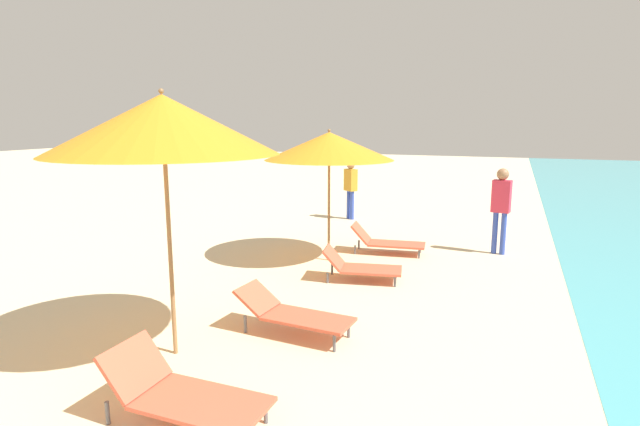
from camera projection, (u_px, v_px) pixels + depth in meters
umbrella_second at (163, 125)px, 5.54m from camera, size 2.57×2.57×3.10m
lounger_second_shoreside at (292, 313)px, 6.52m from camera, size 1.59×0.67×0.58m
lounger_second_inland at (182, 392)px, 4.60m from camera, size 1.53×0.67×0.68m
umbrella_farthest at (329, 146)px, 9.63m from camera, size 2.50×2.50×2.59m
lounger_farthest_shoreside at (386, 241)px, 10.51m from camera, size 1.57×0.74×0.61m
lounger_farthest_inland at (360, 266)px, 8.73m from camera, size 1.43×0.84×0.57m
person_walking_near at (501, 202)px, 10.31m from camera, size 0.39×0.28×1.79m
person_walking_mid at (351, 184)px, 14.04m from camera, size 0.42×0.39×1.63m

